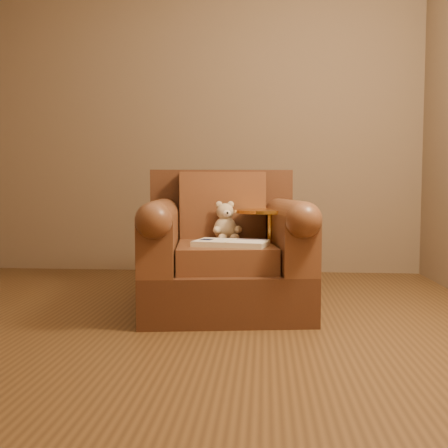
{
  "coord_description": "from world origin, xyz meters",
  "views": [
    {
      "loc": [
        0.62,
        -2.53,
        0.75
      ],
      "look_at": [
        0.38,
        0.48,
        0.54
      ],
      "focal_mm": 40.0,
      "sensor_mm": 36.0,
      "label": 1
    }
  ],
  "objects": [
    {
      "name": "floor",
      "position": [
        0.0,
        0.0,
        0.0
      ],
      "size": [
        4.0,
        4.0,
        0.0
      ],
      "primitive_type": "plane",
      "color": "brown",
      "rests_on": "ground"
    },
    {
      "name": "armchair",
      "position": [
        0.37,
        0.57,
        0.34
      ],
      "size": [
        1.1,
        1.05,
        0.88
      ],
      "rotation": [
        0.0,
        0.0,
        0.13
      ],
      "color": "#4C2A19",
      "rests_on": "floor"
    },
    {
      "name": "teddy_bear",
      "position": [
        0.37,
        0.65,
        0.52
      ],
      "size": [
        0.19,
        0.22,
        0.26
      ],
      "rotation": [
        0.0,
        0.0,
        0.31
      ],
      "color": "#C7AE8B",
      "rests_on": "armchair"
    },
    {
      "name": "guidebook",
      "position": [
        0.43,
        0.35,
        0.44
      ],
      "size": [
        0.46,
        0.33,
        0.03
      ],
      "rotation": [
        0.0,
        0.0,
        -0.2
      ],
      "color": "beige",
      "rests_on": "armchair"
    },
    {
      "name": "side_table",
      "position": [
        0.66,
        0.58,
        0.34
      ],
      "size": [
        0.45,
        0.45,
        0.62
      ],
      "color": "gold",
      "rests_on": "floor"
    }
  ]
}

